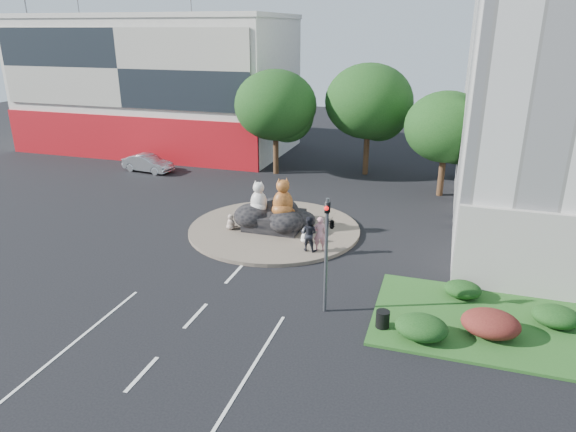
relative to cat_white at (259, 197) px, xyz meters
The scene contains 22 objects.
ground 10.11m from the cat_white, 84.83° to the right, with size 120.00×120.00×0.00m, color black.
roundabout_island 2.16m from the cat_white, ahead, with size 10.00×10.00×0.20m, color brown.
rock_plinth 1.67m from the cat_white, ahead, with size 3.20×2.60×0.90m, color black, non-canonical shape.
shophouse_block 25.22m from the cat_white, 133.46° to the left, with size 25.20×12.30×17.40m.
grass_verge 14.74m from the cat_white, 28.01° to the right, with size 10.00×6.00×0.12m, color #20541C.
tree_left 12.98m from the cat_white, 103.99° to the left, with size 6.46×6.46×8.27m.
tree_mid 15.16m from the cat_white, 74.42° to the left, with size 6.84×6.84×8.76m.
tree_right 14.49m from the cat_white, 45.70° to the left, with size 5.70×5.70×7.30m.
hedge_near_green 13.36m from the cat_white, 41.84° to the right, with size 2.00×1.60×0.90m, color black.
hedge_red 14.74m from the cat_white, 32.38° to the right, with size 2.20×1.76×0.99m, color #4F1515.
hedge_mid_green 16.26m from the cat_white, 23.12° to the right, with size 1.80×1.44×0.81m, color black.
hedge_back_green 12.56m from the cat_white, 23.94° to the right, with size 1.60×1.28×0.72m, color black.
traffic_light 10.00m from the cat_white, 52.70° to the right, with size 0.44×1.24×5.00m.
street_lamp 14.06m from the cat_white, ahead, with size 2.34×0.22×8.06m.
cat_white is the anchor object (origin of this frame).
cat_tabby 1.50m from the cat_white, ahead, with size 1.33×1.15×2.22m, color #AA6F23, non-canonical shape.
kitten_calico 2.17m from the cat_white, 149.36° to the right, with size 0.57×0.49×0.94m, color beige, non-canonical shape.
kitten_white 3.81m from the cat_white, 24.25° to the right, with size 0.52×0.45×0.87m, color silver, non-canonical shape.
pedestrian_pink 4.86m from the cat_white, 27.82° to the right, with size 0.68×0.45×1.87m, color #C68089.
pedestrian_dark 4.51m from the cat_white, 33.52° to the right, with size 0.92×0.71×1.89m, color black.
parked_car 16.41m from the cat_white, 144.79° to the left, with size 1.51×4.32×1.43m, color #A6A9AD.
litter_bin 12.07m from the cat_white, 45.47° to the right, with size 0.54×0.54×0.69m, color black.
Camera 1 is at (9.25, -16.48, 11.22)m, focal length 32.00 mm.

